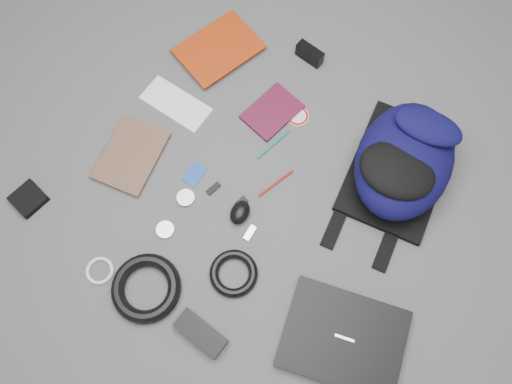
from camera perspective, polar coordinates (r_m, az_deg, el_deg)
The scene contains 23 objects.
ground at distance 1.52m, azimuth -0.00°, elevation -0.25°, with size 4.00×4.00×0.00m, color #4F4F51.
backpack at distance 1.52m, azimuth 16.60°, elevation 3.50°, with size 0.30×0.43×0.18m, color black, non-canonical shape.
laptop at distance 1.44m, azimuth 9.98°, elevation -16.15°, with size 0.32×0.25×0.03m, color black.
textbook_red at distance 1.79m, azimuth -6.29°, elevation 17.91°, with size 0.19×0.26×0.03m, color #912508.
comic_book at distance 1.63m, azimuth -16.68°, elevation 5.10°, with size 0.17×0.23×0.02m, color #B96F0D.
envelope at distance 1.66m, azimuth -9.15°, elevation 9.95°, with size 0.23×0.10×0.00m, color white.
dvd_case at distance 1.62m, azimuth 1.84°, elevation 9.15°, with size 0.13×0.18×0.01m, color #3E0B1E.
compact_camera at distance 1.72m, azimuth 6.16°, elevation 15.42°, with size 0.09×0.03×0.05m, color black.
sticker_disc at distance 1.63m, azimuth 4.76°, elevation 8.67°, with size 0.07×0.07×0.00m, color white.
pen_teal at distance 1.57m, azimuth 1.98°, elevation 5.46°, with size 0.01×0.01×0.14m, color #0C745E.
pen_red at distance 1.52m, azimuth 2.28°, elevation 0.99°, with size 0.01×0.01×0.13m, color maroon.
id_badge at distance 1.55m, azimuth -7.05°, elevation 2.02°, with size 0.05×0.07×0.00m, color #1642A7.
usb_black at distance 1.52m, azimuth -4.89°, elevation 0.40°, with size 0.02×0.05×0.01m, color black.
usb_silver at distance 1.48m, azimuth -0.70°, elevation -4.71°, with size 0.02×0.05×0.01m, color silver.
key_fob at distance 1.50m, azimuth -1.67°, elevation -1.21°, with size 0.02×0.04×0.01m, color black.
mouse at distance 1.48m, azimuth -1.84°, elevation -2.35°, with size 0.06×0.08×0.04m, color black.
headphone_left at distance 1.52m, azimuth -8.04°, elevation -0.68°, with size 0.05×0.05×0.01m, color #A3A3A5.
headphone_right at distance 1.50m, azimuth -10.33°, elevation -4.27°, with size 0.05×0.05×0.01m, color silver.
cable_coil at distance 1.44m, azimuth -2.57°, elevation -9.28°, with size 0.14×0.14×0.03m, color black.
power_brick at distance 1.42m, azimuth -6.32°, elevation -15.73°, with size 0.15×0.06×0.04m, color black.
power_cord_coil at distance 1.46m, azimuth -12.44°, elevation -10.67°, with size 0.20×0.20×0.04m, color black.
pouch at distance 1.65m, azimuth -24.56°, elevation -0.71°, with size 0.09×0.09×0.02m, color black.
white_cable_coil at distance 1.52m, azimuth -17.44°, elevation -8.57°, with size 0.08×0.08×0.01m, color white.
Camera 1 is at (0.25, -0.43, 1.43)m, focal length 35.00 mm.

